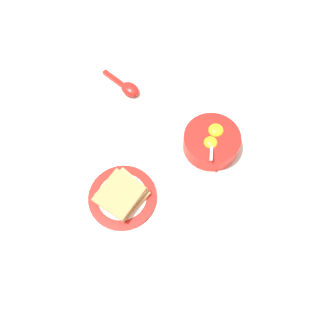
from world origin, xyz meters
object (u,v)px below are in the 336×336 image
toast_plate (122,197)px  soup_spoon (127,87)px  egg_bowl (212,141)px  toast_sandwich (121,194)px

toast_plate → soup_spoon: 0.33m
egg_bowl → toast_plate: 0.27m
toast_plate → toast_sandwich: bearing=-107.5°
toast_plate → toast_sandwich: (-0.00, -0.00, 0.02)m
toast_sandwich → egg_bowl: bearing=-14.4°
toast_sandwich → soup_spoon: 0.34m
egg_bowl → soup_spoon: (-0.02, 0.30, -0.02)m
toast_plate → toast_sandwich: toast_sandwich is taller
egg_bowl → toast_plate: bearing=165.3°
egg_bowl → toast_plate: size_ratio=0.87×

